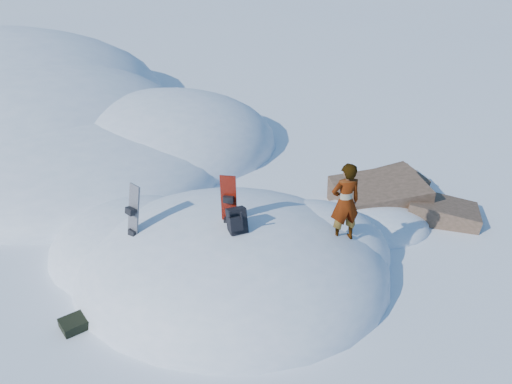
# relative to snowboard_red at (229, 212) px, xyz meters

# --- Properties ---
(ground) EXTENTS (120.00, 120.00, 0.00)m
(ground) POSITION_rel_snowboard_red_xyz_m (-0.03, 0.29, -1.69)
(ground) COLOR white
(ground) RESTS_ON ground
(snow_mound) EXTENTS (8.00, 6.00, 3.00)m
(snow_mound) POSITION_rel_snowboard_red_xyz_m (-0.20, 0.53, -1.69)
(snow_mound) COLOR white
(snow_mound) RESTS_ON ground
(snow_ridge) EXTENTS (21.50, 18.50, 6.40)m
(snow_ridge) POSITION_rel_snowboard_red_xyz_m (-10.46, 10.13, -1.69)
(snow_ridge) COLOR white
(snow_ridge) RESTS_ON ground
(rock_outcrop) EXTENTS (4.68, 4.41, 1.68)m
(rock_outcrop) POSITION_rel_snowboard_red_xyz_m (3.69, 3.30, -1.67)
(rock_outcrop) COLOR brown
(rock_outcrop) RESTS_ON ground
(snowboard_red) EXTENTS (0.33, 0.23, 1.71)m
(snowboard_red) POSITION_rel_snowboard_red_xyz_m (0.00, 0.00, 0.00)
(snowboard_red) COLOR #B81A09
(snowboard_red) RESTS_ON snow_mound
(snowboard_dark) EXTENTS (0.46, 0.47, 1.70)m
(snowboard_dark) POSITION_rel_snowboard_red_xyz_m (-1.98, -0.21, -0.27)
(snowboard_dark) COLOR black
(snowboard_dark) RESTS_ON snow_mound
(backpack) EXTENTS (0.49, 0.54, 0.60)m
(backpack) POSITION_rel_snowboard_red_xyz_m (0.20, -0.33, -0.01)
(backpack) COLOR black
(backpack) RESTS_ON snow_mound
(gear_pile) EXTENTS (0.89, 0.78, 0.23)m
(gear_pile) POSITION_rel_snowboard_red_xyz_m (-2.64, -1.72, -1.57)
(gear_pile) COLOR black
(gear_pile) RESTS_ON ground
(person) EXTENTS (0.73, 0.61, 1.71)m
(person) POSITION_rel_snowboard_red_xyz_m (2.34, 0.28, 0.20)
(person) COLOR slate
(person) RESTS_ON snow_mound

